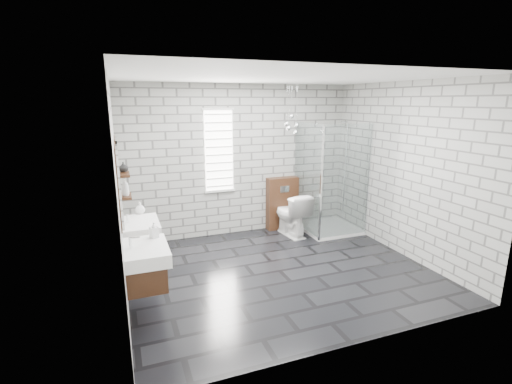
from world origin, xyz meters
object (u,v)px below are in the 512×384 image
cistern_panel (282,203)px  shower_enclosure (328,206)px  vanity_right (137,229)px  vanity_left (142,255)px  toilet (291,214)px

cistern_panel → shower_enclosure: shower_enclosure is taller
cistern_panel → shower_enclosure: bearing=-36.4°
cistern_panel → vanity_right: bearing=-154.2°
vanity_left → shower_enclosure: (3.41, 1.70, -0.25)m
cistern_panel → shower_enclosure: size_ratio=0.49×
vanity_right → shower_enclosure: size_ratio=0.77×
vanity_left → vanity_right: 0.91m
vanity_right → toilet: bearing=18.6°
cistern_panel → shower_enclosure: 0.87m
vanity_right → cistern_panel: 3.02m
shower_enclosure → toilet: bearing=170.6°
toilet → cistern_panel: bearing=-96.8°
toilet → shower_enclosure: bearing=163.8°
vanity_right → toilet: vanity_right is taller
vanity_right → toilet: (2.71, 0.91, -0.36)m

